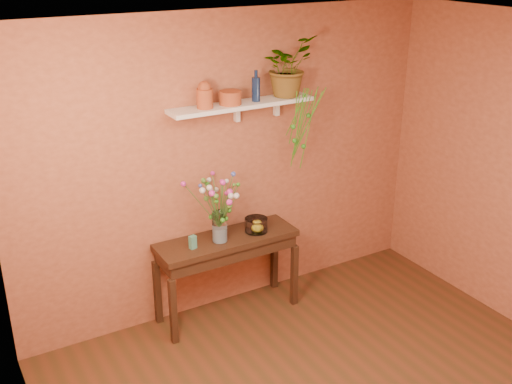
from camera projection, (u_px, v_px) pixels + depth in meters
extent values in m
plane|color=silver|center=(398.00, 39.00, 3.36)|extent=(4.00, 4.00, 0.00)
cube|color=#B26343|center=(231.00, 165.00, 5.47)|extent=(4.00, 0.04, 2.70)
cube|color=#B26343|center=(57.00, 358.00, 2.94)|extent=(0.04, 4.00, 2.70)
cube|color=#3B2116|center=(227.00, 240.00, 5.44)|extent=(1.27, 0.41, 0.05)
cube|color=#3B2116|center=(227.00, 248.00, 5.47)|extent=(1.22, 0.38, 0.11)
cube|color=#3B2116|center=(173.00, 312.00, 5.19)|extent=(0.05, 0.05, 0.61)
cube|color=#3B2116|center=(294.00, 275.00, 5.75)|extent=(0.05, 0.05, 0.61)
cube|color=#3B2116|center=(157.00, 292.00, 5.47)|extent=(0.05, 0.05, 0.61)
cube|color=#3B2116|center=(274.00, 259.00, 6.04)|extent=(0.05, 0.05, 0.61)
cube|color=white|center=(242.00, 105.00, 5.18)|extent=(1.30, 0.24, 0.04)
cube|color=white|center=(237.00, 113.00, 5.29)|extent=(0.04, 0.05, 0.15)
cube|color=white|center=(276.00, 107.00, 5.47)|extent=(0.04, 0.05, 0.15)
cylinder|color=#9C3826|center=(205.00, 99.00, 4.97)|extent=(0.17, 0.17, 0.16)
sphere|color=#9C3826|center=(204.00, 88.00, 4.94)|extent=(0.11, 0.11, 0.11)
cylinder|color=#9C3826|center=(230.00, 98.00, 5.10)|extent=(0.21, 0.21, 0.11)
cylinder|color=#0E1D3D|center=(256.00, 89.00, 5.18)|extent=(0.09, 0.09, 0.20)
cylinder|color=#0E1D3D|center=(256.00, 74.00, 5.13)|extent=(0.03, 0.03, 0.06)
imported|color=#2F7D1D|center=(287.00, 66.00, 5.31)|extent=(0.58, 0.54, 0.52)
cylinder|color=#2F7D1D|center=(306.00, 128.00, 5.39)|extent=(0.16, 0.23, 0.68)
cylinder|color=#32951A|center=(296.00, 108.00, 5.32)|extent=(0.05, 0.09, 0.33)
cylinder|color=#32951A|center=(308.00, 130.00, 5.44)|extent=(0.06, 0.15, 0.75)
cylinder|color=#2F7D1D|center=(305.00, 122.00, 5.47)|extent=(0.22, 0.06, 0.63)
cylinder|color=#32951A|center=(301.00, 123.00, 5.41)|extent=(0.11, 0.05, 0.60)
cylinder|color=#32951A|center=(301.00, 117.00, 5.42)|extent=(0.09, 0.05, 0.51)
cylinder|color=#2F7D1D|center=(300.00, 106.00, 5.37)|extent=(0.08, 0.02, 0.31)
cylinder|color=#32951A|center=(309.00, 121.00, 5.46)|extent=(0.26, 0.13, 0.61)
cylinder|color=#32951A|center=(295.00, 120.00, 5.28)|extent=(0.05, 0.22, 0.49)
cylinder|color=#2F7D1D|center=(302.00, 123.00, 5.37)|extent=(0.13, 0.10, 0.59)
cylinder|color=#32951A|center=(296.00, 115.00, 5.31)|extent=(0.03, 0.26, 0.43)
cylinder|color=#32951A|center=(297.00, 132.00, 5.36)|extent=(0.04, 0.23, 0.72)
sphere|color=#2F7D1D|center=(304.00, 146.00, 5.51)|extent=(0.05, 0.05, 0.05)
sphere|color=#2F7D1D|center=(308.00, 116.00, 5.41)|extent=(0.05, 0.05, 0.05)
sphere|color=#2F7D1D|center=(293.00, 127.00, 5.33)|extent=(0.05, 0.05, 0.05)
sphere|color=#2F7D1D|center=(295.00, 141.00, 5.40)|extent=(0.05, 0.05, 0.05)
cylinder|color=white|center=(220.00, 227.00, 5.32)|extent=(0.13, 0.13, 0.27)
cylinder|color=silver|center=(220.00, 234.00, 5.34)|extent=(0.12, 0.12, 0.13)
cylinder|color=#386B28|center=(224.00, 214.00, 5.20)|extent=(0.02, 0.17, 0.28)
sphere|color=#C32C9D|center=(229.00, 202.00, 5.09)|extent=(0.05, 0.05, 0.05)
cylinder|color=#386B28|center=(225.00, 216.00, 5.21)|extent=(0.03, 0.15, 0.24)
sphere|color=#4B7E29|center=(230.00, 205.00, 5.12)|extent=(0.05, 0.05, 0.05)
cylinder|color=#386B28|center=(228.00, 211.00, 5.20)|extent=(0.08, 0.18, 0.33)
sphere|color=silver|center=(236.00, 196.00, 5.08)|extent=(0.05, 0.05, 0.05)
cylinder|color=#386B28|center=(225.00, 211.00, 5.24)|extent=(0.07, 0.10, 0.30)
sphere|color=silver|center=(231.00, 196.00, 5.16)|extent=(0.05, 0.05, 0.05)
cylinder|color=#386B28|center=(225.00, 209.00, 5.24)|extent=(0.08, 0.07, 0.32)
sphere|color=#C32C9D|center=(230.00, 192.00, 5.17)|extent=(0.05, 0.05, 0.05)
cylinder|color=#386B28|center=(229.00, 205.00, 5.27)|extent=(0.17, 0.05, 0.36)
sphere|color=#2F7D1D|center=(238.00, 185.00, 5.22)|extent=(0.04, 0.04, 0.04)
cylinder|color=#386B28|center=(227.00, 205.00, 5.27)|extent=(0.14, 0.03, 0.36)
sphere|color=#4B7E29|center=(234.00, 185.00, 5.22)|extent=(0.03, 0.03, 0.03)
cylinder|color=#386B28|center=(223.00, 209.00, 5.28)|extent=(0.08, 0.01, 0.28)
sphere|color=#C32C9D|center=(226.00, 193.00, 5.24)|extent=(0.04, 0.04, 0.04)
cylinder|color=#386B28|center=(226.00, 200.00, 5.29)|extent=(0.17, 0.06, 0.43)
sphere|color=#4456B6|center=(233.00, 174.00, 5.27)|extent=(0.04, 0.04, 0.04)
cylinder|color=#386B28|center=(223.00, 203.00, 5.28)|extent=(0.11, 0.05, 0.38)
sphere|color=silver|center=(227.00, 181.00, 5.25)|extent=(0.04, 0.04, 0.04)
cylinder|color=#386B28|center=(221.00, 204.00, 5.29)|extent=(0.07, 0.08, 0.37)
sphere|color=#C32C9D|center=(222.00, 181.00, 5.26)|extent=(0.04, 0.04, 0.04)
cylinder|color=#386B28|center=(222.00, 204.00, 5.31)|extent=(0.10, 0.11, 0.35)
sphere|color=#4B7E29|center=(224.00, 183.00, 5.31)|extent=(0.04, 0.04, 0.04)
cylinder|color=#386B28|center=(218.00, 207.00, 5.34)|extent=(0.06, 0.18, 0.27)
sphere|color=silver|center=(216.00, 190.00, 5.38)|extent=(0.05, 0.05, 0.05)
cylinder|color=#386B28|center=(214.00, 202.00, 5.34)|extent=(0.03, 0.23, 0.35)
sphere|color=silver|center=(209.00, 180.00, 5.37)|extent=(0.04, 0.04, 0.04)
cylinder|color=#386B28|center=(216.00, 199.00, 5.33)|extent=(0.05, 0.22, 0.41)
sphere|color=#C32C9D|center=(213.00, 173.00, 5.36)|extent=(0.04, 0.04, 0.04)
cylinder|color=#386B28|center=(213.00, 205.00, 5.30)|extent=(0.04, 0.16, 0.34)
sphere|color=#2F7D1D|center=(207.00, 184.00, 5.29)|extent=(0.04, 0.04, 0.04)
cylinder|color=#386B28|center=(212.00, 203.00, 5.27)|extent=(0.08, 0.14, 0.39)
sphere|color=#4B7E29|center=(204.00, 181.00, 5.23)|extent=(0.05, 0.05, 0.05)
cylinder|color=#386B28|center=(215.00, 207.00, 5.27)|extent=(0.05, 0.09, 0.33)
sphere|color=#C32C9D|center=(210.00, 188.00, 5.24)|extent=(0.04, 0.04, 0.04)
cylinder|color=#386B28|center=(210.00, 206.00, 5.25)|extent=(0.13, 0.10, 0.37)
sphere|color=#4456B6|center=(200.00, 186.00, 5.19)|extent=(0.03, 0.03, 0.03)
cylinder|color=#386B28|center=(215.00, 208.00, 5.24)|extent=(0.07, 0.02, 0.33)
sphere|color=silver|center=(211.00, 191.00, 5.17)|extent=(0.03, 0.03, 0.03)
cylinder|color=#386B28|center=(202.00, 205.00, 5.23)|extent=(0.26, 0.15, 0.40)
sphere|color=#C32C9D|center=(183.00, 184.00, 5.15)|extent=(0.05, 0.05, 0.05)
cylinder|color=#386B28|center=(213.00, 212.00, 5.25)|extent=(0.11, 0.03, 0.27)
sphere|color=#4B7E29|center=(206.00, 199.00, 5.18)|extent=(0.05, 0.05, 0.05)
cylinder|color=#386B28|center=(211.00, 208.00, 5.19)|extent=(0.18, 0.05, 0.38)
sphere|color=silver|center=(202.00, 190.00, 5.06)|extent=(0.05, 0.05, 0.05)
cylinder|color=#386B28|center=(215.00, 207.00, 5.19)|extent=(0.12, 0.07, 0.40)
sphere|color=silver|center=(209.00, 188.00, 5.06)|extent=(0.05, 0.05, 0.05)
cylinder|color=#386B28|center=(216.00, 210.00, 5.17)|extent=(0.12, 0.12, 0.37)
sphere|color=#C32C9D|center=(212.00, 193.00, 5.03)|extent=(0.05, 0.05, 0.05)
cylinder|color=#386B28|center=(218.00, 214.00, 5.20)|extent=(0.08, 0.11, 0.29)
sphere|color=#2F7D1D|center=(217.00, 201.00, 5.09)|extent=(0.04, 0.04, 0.04)
cylinder|color=#386B28|center=(218.00, 211.00, 5.18)|extent=(0.09, 0.14, 0.34)
sphere|color=#4B7E29|center=(216.00, 196.00, 5.04)|extent=(0.05, 0.05, 0.05)
cylinder|color=#386B28|center=(221.00, 204.00, 5.20)|extent=(0.01, 0.09, 0.43)
sphere|color=#C32C9D|center=(223.00, 183.00, 5.08)|extent=(0.05, 0.05, 0.05)
sphere|color=#2F7D1D|center=(223.00, 220.00, 5.14)|extent=(0.04, 0.04, 0.04)
sphere|color=#2F7D1D|center=(229.00, 210.00, 5.32)|extent=(0.04, 0.04, 0.04)
sphere|color=#2F7D1D|center=(225.00, 212.00, 5.32)|extent=(0.04, 0.04, 0.04)
sphere|color=#2F7D1D|center=(211.00, 217.00, 5.31)|extent=(0.04, 0.04, 0.04)
sphere|color=#2F7D1D|center=(226.00, 218.00, 5.28)|extent=(0.04, 0.04, 0.04)
sphere|color=#2F7D1D|center=(227.00, 210.00, 5.35)|extent=(0.04, 0.04, 0.04)
cylinder|color=white|center=(256.00, 225.00, 5.53)|extent=(0.21, 0.21, 0.12)
cylinder|color=white|center=(256.00, 230.00, 5.55)|extent=(0.20, 0.20, 0.01)
sphere|color=yellow|center=(257.00, 227.00, 5.52)|extent=(0.08, 0.08, 0.08)
cube|color=teal|center=(193.00, 242.00, 5.22)|extent=(0.07, 0.06, 0.12)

